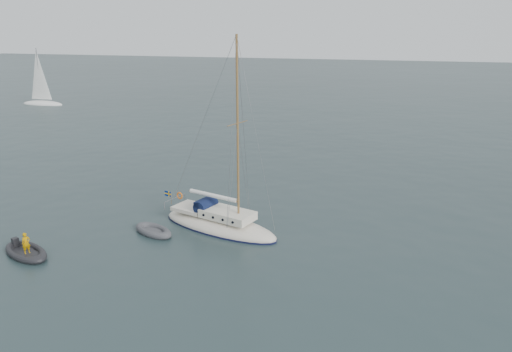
# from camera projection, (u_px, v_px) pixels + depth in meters

# --- Properties ---
(ground) EXTENTS (300.00, 300.00, 0.00)m
(ground) POSITION_uv_depth(u_px,v_px,m) (272.00, 236.00, 28.90)
(ground) COLOR black
(ground) RESTS_ON ground
(sailboat) EXTENTS (8.28, 2.48, 11.78)m
(sailboat) POSITION_uv_depth(u_px,v_px,m) (219.00, 215.00, 29.65)
(sailboat) COLOR beige
(sailboat) RESTS_ON ground
(dinghy) EXTENTS (2.84, 1.28, 0.41)m
(dinghy) POSITION_uv_depth(u_px,v_px,m) (153.00, 231.00, 29.14)
(dinghy) COLOR #46474B
(dinghy) RESTS_ON ground
(rib) EXTENTS (3.38, 1.54, 1.33)m
(rib) POSITION_uv_depth(u_px,v_px,m) (26.00, 251.00, 26.42)
(rib) COLOR black
(rib) RESTS_ON ground
(distant_yacht_a) EXTENTS (6.68, 3.56, 8.85)m
(distant_yacht_a) POSITION_uv_depth(u_px,v_px,m) (39.00, 79.00, 74.44)
(distant_yacht_a) COLOR silver
(distant_yacht_a) RESTS_ON ground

